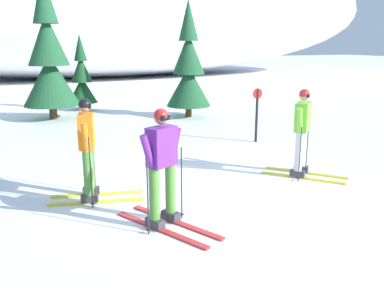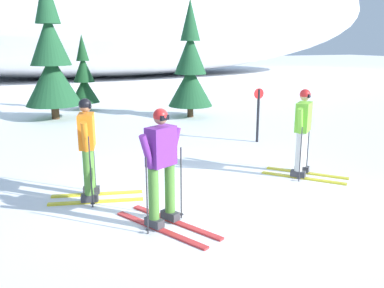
{
  "view_description": "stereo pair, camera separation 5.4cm",
  "coord_description": "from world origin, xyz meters",
  "px_view_note": "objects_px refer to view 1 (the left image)",
  "views": [
    {
      "loc": [
        -2.95,
        -6.2,
        2.62
      ],
      "look_at": [
        -0.31,
        -0.08,
        0.95
      ],
      "focal_mm": 38.28,
      "sensor_mm": 36.0,
      "label": 1
    },
    {
      "loc": [
        -2.9,
        -6.22,
        2.62
      ],
      "look_at": [
        -0.31,
        -0.08,
        0.95
      ],
      "focal_mm": 38.28,
      "sensor_mm": 36.0,
      "label": 2
    }
  ],
  "objects_px": {
    "pine_tree_center_left": "(49,59)",
    "pine_tree_far_right": "(188,69)",
    "pine_tree_center_right": "(82,79)",
    "skier_orange_jacket": "(88,147)",
    "skier_lime_jacket": "(302,131)",
    "skier_purple_jacket": "(162,166)",
    "trail_marker_post": "(257,112)"
  },
  "relations": [
    {
      "from": "skier_lime_jacket",
      "to": "pine_tree_center_left",
      "type": "xyz_separation_m",
      "value": [
        -3.98,
        8.41,
        1.12
      ]
    },
    {
      "from": "skier_lime_jacket",
      "to": "skier_purple_jacket",
      "type": "bearing_deg",
      "value": -161.72
    },
    {
      "from": "skier_orange_jacket",
      "to": "skier_purple_jacket",
      "type": "distance_m",
      "value": 1.65
    },
    {
      "from": "pine_tree_center_left",
      "to": "pine_tree_center_right",
      "type": "height_order",
      "value": "pine_tree_center_left"
    },
    {
      "from": "skier_lime_jacket",
      "to": "pine_tree_center_left",
      "type": "distance_m",
      "value": 9.37
    },
    {
      "from": "pine_tree_center_right",
      "to": "trail_marker_post",
      "type": "relative_size",
      "value": 2.02
    },
    {
      "from": "pine_tree_far_right",
      "to": "pine_tree_center_right",
      "type": "bearing_deg",
      "value": 136.06
    },
    {
      "from": "pine_tree_center_right",
      "to": "pine_tree_far_right",
      "type": "relative_size",
      "value": 0.72
    },
    {
      "from": "skier_orange_jacket",
      "to": "pine_tree_center_left",
      "type": "distance_m",
      "value": 8.13
    },
    {
      "from": "skier_lime_jacket",
      "to": "skier_purple_jacket",
      "type": "height_order",
      "value": "skier_lime_jacket"
    },
    {
      "from": "pine_tree_center_right",
      "to": "trail_marker_post",
      "type": "distance_m",
      "value": 8.01
    },
    {
      "from": "skier_orange_jacket",
      "to": "pine_tree_far_right",
      "type": "height_order",
      "value": "pine_tree_far_right"
    },
    {
      "from": "skier_orange_jacket",
      "to": "pine_tree_center_left",
      "type": "xyz_separation_m",
      "value": [
        0.11,
        8.06,
        1.12
      ]
    },
    {
      "from": "pine_tree_far_right",
      "to": "trail_marker_post",
      "type": "height_order",
      "value": "pine_tree_far_right"
    },
    {
      "from": "pine_tree_center_left",
      "to": "skier_purple_jacket",
      "type": "bearing_deg",
      "value": -85.83
    },
    {
      "from": "skier_lime_jacket",
      "to": "pine_tree_center_right",
      "type": "relative_size",
      "value": 0.6
    },
    {
      "from": "pine_tree_center_left",
      "to": "pine_tree_far_right",
      "type": "xyz_separation_m",
      "value": [
        4.47,
        -1.47,
        -0.35
      ]
    },
    {
      "from": "skier_orange_jacket",
      "to": "pine_tree_center_left",
      "type": "bearing_deg",
      "value": 89.21
    },
    {
      "from": "pine_tree_center_left",
      "to": "pine_tree_far_right",
      "type": "distance_m",
      "value": 4.72
    },
    {
      "from": "skier_purple_jacket",
      "to": "pine_tree_center_left",
      "type": "height_order",
      "value": "pine_tree_center_left"
    },
    {
      "from": "skier_purple_jacket",
      "to": "pine_tree_center_left",
      "type": "bearing_deg",
      "value": 94.17
    },
    {
      "from": "skier_lime_jacket",
      "to": "pine_tree_far_right",
      "type": "relative_size",
      "value": 0.43
    },
    {
      "from": "skier_orange_jacket",
      "to": "skier_lime_jacket",
      "type": "bearing_deg",
      "value": -4.96
    },
    {
      "from": "skier_purple_jacket",
      "to": "pine_tree_center_left",
      "type": "relative_size",
      "value": 0.36
    },
    {
      "from": "pine_tree_far_right",
      "to": "trail_marker_post",
      "type": "distance_m",
      "value": 4.24
    },
    {
      "from": "skier_orange_jacket",
      "to": "pine_tree_center_right",
      "type": "distance_m",
      "value": 9.77
    },
    {
      "from": "skier_lime_jacket",
      "to": "pine_tree_center_right",
      "type": "height_order",
      "value": "pine_tree_center_right"
    },
    {
      "from": "pine_tree_center_right",
      "to": "pine_tree_far_right",
      "type": "distance_m",
      "value": 4.47
    },
    {
      "from": "skier_orange_jacket",
      "to": "pine_tree_center_right",
      "type": "bearing_deg",
      "value": 81.84
    },
    {
      "from": "skier_purple_jacket",
      "to": "trail_marker_post",
      "type": "distance_m",
      "value": 5.57
    },
    {
      "from": "skier_lime_jacket",
      "to": "pine_tree_far_right",
      "type": "height_order",
      "value": "pine_tree_far_right"
    },
    {
      "from": "pine_tree_center_right",
      "to": "skier_purple_jacket",
      "type": "bearing_deg",
      "value": -93.0
    }
  ]
}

